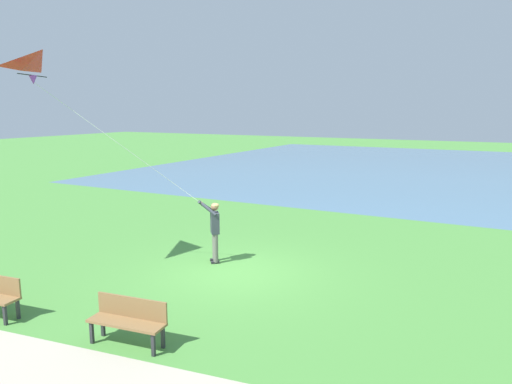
% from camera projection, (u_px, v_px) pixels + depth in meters
% --- Properties ---
extents(ground_plane, '(120.00, 120.00, 0.00)m').
position_uv_depth(ground_plane, '(234.00, 272.00, 12.85)').
color(ground_plane, '#4C8E3D').
extents(lake_water, '(36.00, 44.00, 0.01)m').
position_uv_depth(lake_water, '(471.00, 170.00, 34.13)').
color(lake_water, teal).
rests_on(lake_water, ground).
extents(person_kite_flyer, '(0.57, 0.61, 1.83)m').
position_uv_depth(person_kite_flyer, '(214.00, 227.00, 13.52)').
color(person_kite_flyer, '#232328').
rests_on(person_kite_flyer, ground).
extents(flying_kite, '(3.30, 3.50, 3.93)m').
position_uv_depth(flying_kite, '(43.00, 69.00, 11.89)').
color(flying_kite, red).
extents(park_bench_far_walkway, '(0.63, 1.54, 0.88)m').
position_uv_depth(park_bench_far_walkway, '(129.00, 318.00, 8.85)').
color(park_bench_far_walkway, olive).
rests_on(park_bench_far_walkway, ground).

